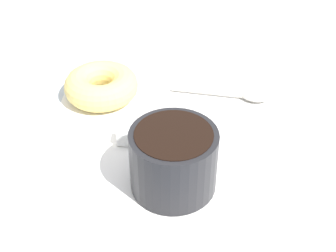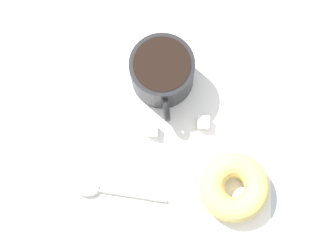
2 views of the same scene
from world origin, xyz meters
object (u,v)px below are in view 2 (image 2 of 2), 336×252
(coffee_cup, at_px, (162,72))
(sugar_cube_extra, at_px, (203,122))
(donut, at_px, (234,187))
(spoon, at_px, (100,190))
(sugar_cube, at_px, (153,131))

(coffee_cup, distance_m, sugar_cube_extra, 0.09)
(coffee_cup, xyz_separation_m, sugar_cube_extra, (0.06, -0.07, -0.03))
(coffee_cup, xyz_separation_m, donut, (0.11, -0.16, -0.02))
(spoon, bearing_deg, coffee_cup, 64.11)
(sugar_cube, height_order, sugar_cube_extra, sugar_cube_extra)
(donut, xyz_separation_m, spoon, (-0.19, -0.01, -0.01))
(sugar_cube, bearing_deg, donut, -33.33)
(donut, distance_m, spoon, 0.19)
(spoon, xyz_separation_m, sugar_cube, (0.07, 0.09, 0.00))
(donut, relative_size, sugar_cube_extra, 5.79)
(coffee_cup, xyz_separation_m, spoon, (-0.08, -0.17, -0.03))
(coffee_cup, height_order, sugar_cube, coffee_cup)
(spoon, xyz_separation_m, sugar_cube_extra, (0.15, 0.11, 0.00))
(spoon, bearing_deg, donut, 3.32)
(sugar_cube_extra, bearing_deg, donut, -64.10)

